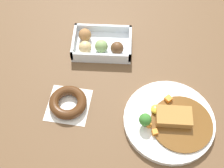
# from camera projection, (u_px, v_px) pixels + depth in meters

# --- Properties ---
(ground_plane) EXTENTS (1.60, 1.60, 0.00)m
(ground_plane) POSITION_uv_depth(u_px,v_px,m) (141.00, 81.00, 0.94)
(ground_plane) COLOR brown
(curry_plate) EXTENTS (0.26, 0.26, 0.07)m
(curry_plate) POSITION_uv_depth(u_px,v_px,m) (170.00, 120.00, 0.85)
(curry_plate) COLOR white
(curry_plate) RESTS_ON ground_plane
(donut_box) EXTENTS (0.19, 0.13, 0.05)m
(donut_box) POSITION_uv_depth(u_px,v_px,m) (100.00, 45.00, 1.00)
(donut_box) COLOR silver
(donut_box) RESTS_ON ground_plane
(chocolate_ring_donut) EXTENTS (0.14, 0.14, 0.03)m
(chocolate_ring_donut) POSITION_uv_depth(u_px,v_px,m) (68.00, 103.00, 0.88)
(chocolate_ring_donut) COLOR white
(chocolate_ring_donut) RESTS_ON ground_plane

